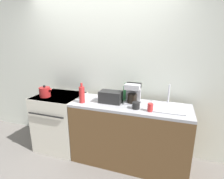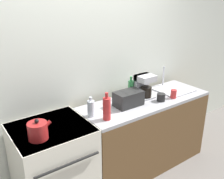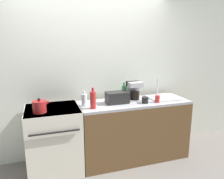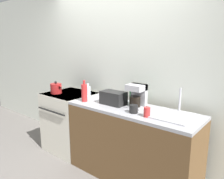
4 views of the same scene
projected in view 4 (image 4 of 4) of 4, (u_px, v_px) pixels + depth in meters
ground_plane at (83, 170)px, 2.96m from camera, size 12.00×12.00×0.00m
wall_back at (116, 70)px, 3.23m from camera, size 8.00×0.05×2.60m
stove at (71, 121)px, 3.49m from camera, size 0.72×0.70×0.92m
counter_block at (131, 144)px, 2.72m from camera, size 1.65×0.58×0.92m
kettle at (56, 88)px, 3.38m from camera, size 0.21×0.17×0.19m
toaster at (113, 98)px, 2.78m from camera, size 0.32×0.19×0.17m
coffee_maker at (137, 95)px, 2.63m from camera, size 0.21×0.19×0.28m
sink_tray at (173, 115)px, 2.34m from camera, size 0.43×0.43×0.28m
bottle_green at (132, 95)px, 2.79m from camera, size 0.07×0.07×0.26m
bottle_clear at (88, 92)px, 3.08m from camera, size 0.08×0.08×0.21m
bottle_red at (84, 93)px, 2.91m from camera, size 0.08×0.08×0.29m
cup_red at (147, 112)px, 2.31m from camera, size 0.07×0.07×0.10m
cup_black at (134, 109)px, 2.45m from camera, size 0.10×0.10×0.09m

